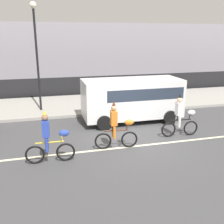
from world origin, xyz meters
TOP-DOWN VIEW (x-y plane):
  - ground_plane at (0.00, 0.00)m, footprint 80.00×80.00m
  - road_centre_line at (0.00, -0.50)m, footprint 36.00×0.14m
  - sidewalk_curb at (0.00, 6.50)m, footprint 60.00×5.00m
  - fence_line at (0.00, 9.40)m, footprint 40.00×0.08m
  - building_backdrop at (1.46, 18.00)m, footprint 28.00×8.00m
  - parade_cyclist_cobalt at (-3.43, -1.04)m, footprint 1.72×0.50m
  - parade_cyclist_orange at (-0.88, -0.49)m, footprint 1.72×0.50m
  - parade_cyclist_zebra at (2.19, 0.08)m, footprint 1.72×0.50m
  - parked_van_white at (0.90, 2.70)m, footprint 5.00×2.22m
  - street_lamp_post at (-3.75, 5.50)m, footprint 0.36×0.36m

SIDE VIEW (x-z plane):
  - ground_plane at x=0.00m, z-range 0.00..0.00m
  - road_centre_line at x=0.00m, z-range 0.00..0.01m
  - sidewalk_curb at x=0.00m, z-range 0.00..0.15m
  - fence_line at x=0.00m, z-range 0.00..1.40m
  - parade_cyclist_cobalt at x=-3.43m, z-range -0.12..1.80m
  - parade_cyclist_orange at x=-0.88m, z-range -0.12..1.80m
  - parade_cyclist_zebra at x=2.19m, z-range -0.12..1.80m
  - parked_van_white at x=0.90m, z-range 0.19..2.37m
  - building_backdrop at x=1.46m, z-range 0.00..5.41m
  - street_lamp_post at x=-3.75m, z-range 1.06..6.92m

